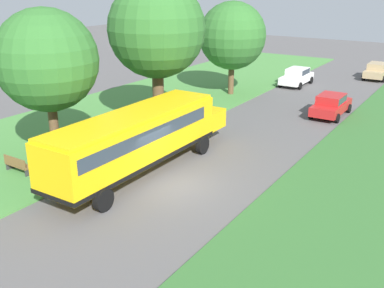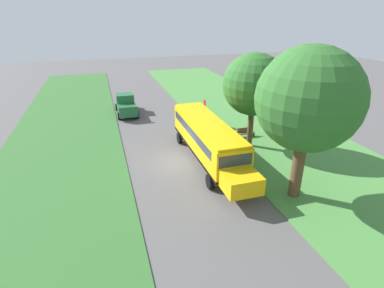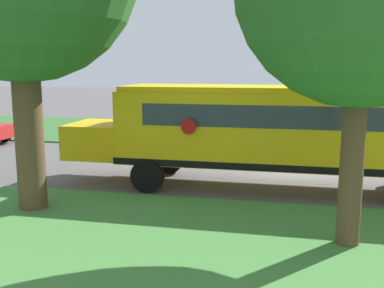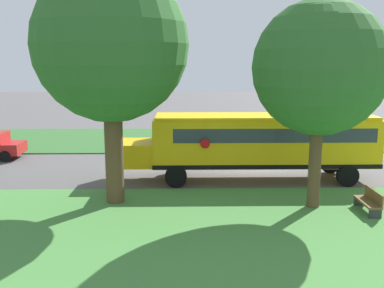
% 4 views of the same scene
% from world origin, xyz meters
% --- Properties ---
extents(ground_plane, '(120.00, 120.00, 0.00)m').
position_xyz_m(ground_plane, '(0.00, 0.00, 0.00)').
color(ground_plane, '#565454').
extents(grass_far_side, '(10.00, 80.00, 0.07)m').
position_xyz_m(grass_far_side, '(9.00, 0.00, 0.04)').
color(grass_far_side, '#33662D').
rests_on(grass_far_side, ground).
extents(school_bus, '(2.84, 12.42, 3.16)m').
position_xyz_m(school_bus, '(-2.22, 0.37, 1.92)').
color(school_bus, yellow).
rests_on(school_bus, ground).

